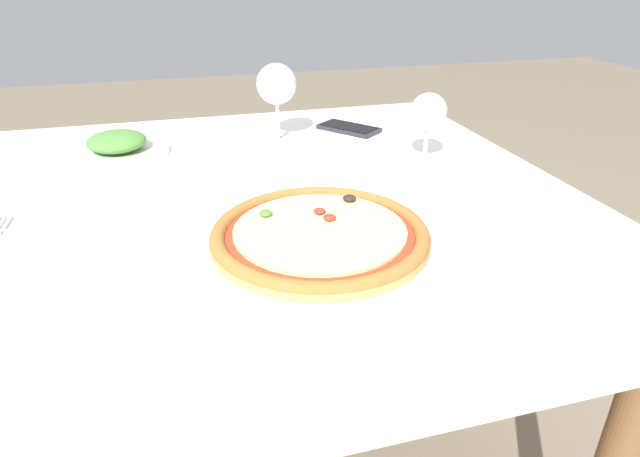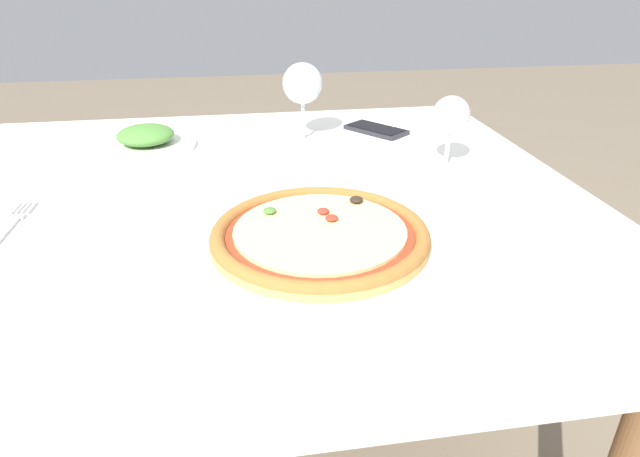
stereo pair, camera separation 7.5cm
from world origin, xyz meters
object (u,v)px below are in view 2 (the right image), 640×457
dining_table (252,241)px  wine_glass_far_right (303,85)px  cell_phone (376,130)px  pizza_plate (320,237)px  wine_glass_far_left (451,118)px  side_plate (146,140)px  fork (10,225)px

dining_table → wine_glass_far_right: 0.39m
cell_phone → pizza_plate: bearing=-112.2°
wine_glass_far_right → dining_table: bearing=-113.9°
dining_table → wine_glass_far_left: (0.39, 0.08, 0.19)m
pizza_plate → wine_glass_far_right: bearing=85.4°
dining_table → pizza_plate: bearing=-65.2°
dining_table → wine_glass_far_left: size_ratio=8.39×
pizza_plate → side_plate: 0.58m
dining_table → wine_glass_far_left: wine_glass_far_left is taller
side_plate → dining_table: bearing=-54.8°
wine_glass_far_right → cell_phone: (0.18, 0.04, -0.12)m
wine_glass_far_right → side_plate: size_ratio=0.83×
cell_phone → side_plate: side_plate is taller
cell_phone → side_plate: 0.52m
wine_glass_far_right → cell_phone: wine_glass_far_right is taller
pizza_plate → fork: size_ratio=2.01×
wine_glass_far_right → cell_phone: size_ratio=1.09×
dining_table → cell_phone: (0.31, 0.34, 0.10)m
wine_glass_far_left → side_plate: bearing=160.1°
fork → cell_phone: bearing=30.2°
dining_table → cell_phone: 0.47m
dining_table → pizza_plate: size_ratio=3.48×
cell_phone → wine_glass_far_right: bearing=-168.6°
wine_glass_far_left → pizza_plate: bearing=-136.4°
pizza_plate → wine_glass_far_right: (0.04, 0.50, 0.11)m
pizza_plate → wine_glass_far_left: 0.41m
pizza_plate → wine_glass_far_right: 0.51m
dining_table → wine_glass_far_right: bearing=66.1°
side_plate → wine_glass_far_right: bearing=0.8°
dining_table → wine_glass_far_right: wine_glass_far_right is taller
pizza_plate → wine_glass_far_left: bearing=43.6°
fork → wine_glass_far_left: 0.78m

